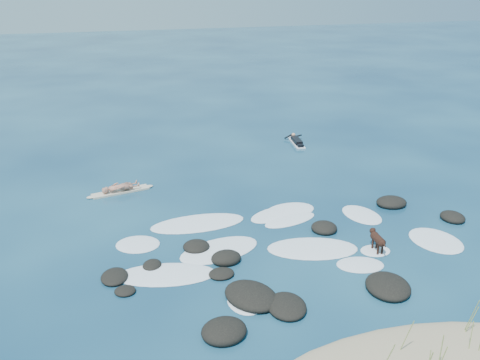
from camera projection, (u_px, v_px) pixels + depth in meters
name	position (u px, v px, depth m)	size (l,w,h in m)	color
ground	(295.00, 236.00, 20.27)	(160.00, 160.00, 0.00)	#0A2642
dune_grass	(426.00, 355.00, 12.96)	(4.42, 1.83, 1.23)	olive
reef_rocks	(313.00, 266.00, 17.96)	(14.58, 7.81, 0.50)	black
breaking_foam	(270.00, 239.00, 19.99)	(12.81, 7.51, 0.12)	white
standing_surfer_rig	(119.00, 178.00, 24.01)	(3.09, 1.05, 1.77)	beige
paddling_surfer_rig	(296.00, 141.00, 31.17)	(1.08, 2.44, 0.42)	white
dog	(377.00, 239.00, 18.95)	(0.36, 1.23, 0.78)	black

